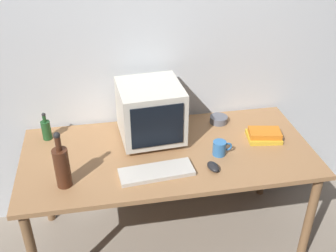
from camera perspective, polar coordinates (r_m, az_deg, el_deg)
The scene contains 11 objects.
ground_plane at distance 2.97m, azimuth 0.00°, elevation -15.64°, with size 6.00×6.00×0.00m, color gray.
back_wall at distance 2.66m, azimuth -1.87°, elevation 11.03°, with size 4.00×0.08×2.50m, color silver.
desk at distance 2.52m, azimuth 0.00°, elevation -5.06°, with size 1.78×0.83×0.76m.
crt_monitor at distance 2.49m, azimuth -2.51°, elevation 2.01°, with size 0.41×0.41×0.37m.
keyboard at distance 2.28m, azimuth -1.65°, elevation -6.53°, with size 0.42×0.15×0.02m, color beige.
computer_mouse at distance 2.33m, azimuth 6.43°, elevation -5.76°, with size 0.06×0.10×0.04m, color black.
bottle_tall at distance 2.21m, azimuth -14.81°, elevation -5.52°, with size 0.08×0.08×0.34m.
bottle_short at distance 2.66m, azimuth -16.89°, elevation -0.44°, with size 0.06×0.06×0.19m.
book_stack at distance 2.64m, azimuth 13.48°, elevation -1.25°, with size 0.23×0.19×0.06m.
mug at distance 2.44m, azimuth 7.36°, elevation -3.11°, with size 0.12×0.08×0.09m.
cd_spindle at distance 2.77m, azimuth 7.20°, elevation 0.93°, with size 0.12×0.12×0.04m, color #595B66.
Camera 1 is at (-0.36, -1.99, 2.17)m, focal length 42.98 mm.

